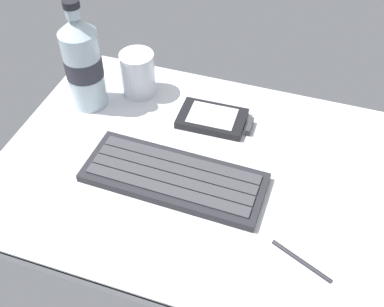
{
  "coord_description": "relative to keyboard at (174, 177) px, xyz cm",
  "views": [
    {
      "loc": [
        16.12,
        -48.46,
        56.56
      ],
      "look_at": [
        0.0,
        0.0,
        3.0
      ],
      "focal_mm": 43.2,
      "sensor_mm": 36.0,
      "label": 1
    }
  ],
  "objects": [
    {
      "name": "ground_plane",
      "position": [
        1.76,
        3.63,
        -1.79
      ],
      "size": [
        64.0,
        48.0,
        2.8
      ],
      "color": "silver"
    },
    {
      "name": "juice_cup",
      "position": [
        -14.03,
        19.22,
        3.1
      ],
      "size": [
        6.4,
        6.4,
        8.5
      ],
      "color": "silver",
      "rests_on": "ground_plane"
    },
    {
      "name": "stylus_pen",
      "position": [
        21.72,
        -8.23,
        -0.46
      ],
      "size": [
        9.0,
        4.41,
        0.7
      ],
      "primitive_type": "cylinder",
      "rotation": [
        0.0,
        1.57,
        -0.41
      ],
      "color": "#26262B",
      "rests_on": "ground_plane"
    },
    {
      "name": "handheld_device",
      "position": [
        2.42,
        15.37,
        -0.08
      ],
      "size": [
        12.94,
        7.9,
        1.5
      ],
      "color": "black",
      "rests_on": "ground_plane"
    },
    {
      "name": "water_bottle",
      "position": [
        -21.56,
        13.33,
        8.2
      ],
      "size": [
        6.73,
        6.73,
        20.8
      ],
      "color": "silver",
      "rests_on": "ground_plane"
    },
    {
      "name": "keyboard",
      "position": [
        0.0,
        0.0,
        0.0
      ],
      "size": [
        29.27,
        11.73,
        1.7
      ],
      "color": "#232328",
      "rests_on": "ground_plane"
    }
  ]
}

